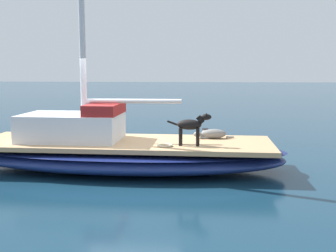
# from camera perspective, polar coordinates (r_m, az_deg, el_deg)

# --- Properties ---
(ground_plane) EXTENTS (120.00, 120.00, 0.00)m
(ground_plane) POSITION_cam_1_polar(r_m,az_deg,el_deg) (9.46, -6.08, -6.00)
(ground_plane) COLOR #143347
(sailboat_main) EXTENTS (2.65, 7.28, 0.66)m
(sailboat_main) POSITION_cam_1_polar(r_m,az_deg,el_deg) (9.38, -6.11, -4.01)
(sailboat_main) COLOR navy
(sailboat_main) RESTS_ON ground
(mast_main) EXTENTS (0.14, 2.27, 6.83)m
(mast_main) POSITION_cam_1_polar(r_m,az_deg,el_deg) (9.48, -11.03, 16.60)
(mast_main) COLOR silver
(mast_main) RESTS_ON sailboat_main
(cabin_house) EXTENTS (1.44, 2.25, 0.84)m
(cabin_house) POSITION_cam_1_polar(r_m,az_deg,el_deg) (9.56, -12.73, 0.14)
(cabin_house) COLOR silver
(cabin_house) RESTS_ON sailboat_main
(dog_grey) EXTENTS (0.33, 0.95, 0.22)m
(dog_grey) POSITION_cam_1_polar(r_m,az_deg,el_deg) (9.62, 6.11, -1.10)
(dog_grey) COLOR gray
(dog_grey) RESTS_ON sailboat_main
(dog_black) EXTENTS (0.24, 0.94, 0.70)m
(dog_black) POSITION_cam_1_polar(r_m,az_deg,el_deg) (8.66, 3.27, 0.03)
(dog_black) COLOR black
(dog_black) RESTS_ON sailboat_main
(deck_winch) EXTENTS (0.16, 0.16, 0.21)m
(deck_winch) POSITION_cam_1_polar(r_m,az_deg,el_deg) (9.81, 5.20, -0.96)
(deck_winch) COLOR #B7B7BC
(deck_winch) RESTS_ON sailboat_main
(coiled_rope) EXTENTS (0.32, 0.32, 0.04)m
(coiled_rope) POSITION_cam_1_polar(r_m,az_deg,el_deg) (8.61, -0.44, -2.70)
(coiled_rope) COLOR beige
(coiled_rope) RESTS_ON sailboat_main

